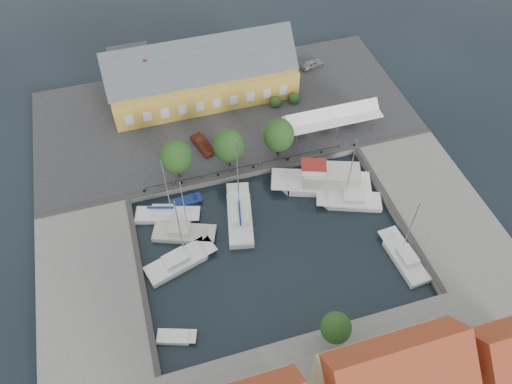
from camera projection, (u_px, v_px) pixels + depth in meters
ground at (270, 235)px, 62.60m from camera, size 140.00×140.00×0.00m
north_quay at (224, 115)px, 76.32m from camera, size 56.00×26.00×1.00m
west_quay at (92, 291)px, 56.95m from camera, size 12.00×24.00×1.00m
east_quay at (435, 205)px, 65.02m from camera, size 12.00×24.00×1.00m
quay_edge_fittings at (259, 201)px, 64.69m from camera, size 56.00×24.72×0.40m
warehouse at (198, 76)px, 76.11m from camera, size 28.56×14.00×9.55m
tent_canopy at (333, 117)px, 71.22m from camera, size 14.00×4.00×2.83m
quay_trees at (229, 146)px, 65.84m from camera, size 18.20×4.20×6.30m
car_silver at (312, 64)px, 82.58m from camera, size 4.27×2.56×1.36m
car_red at (202, 144)px, 70.44m from camera, size 2.83×4.75×1.48m
center_sailboat at (240, 217)px, 63.93m from camera, size 4.98×10.38×13.66m
trawler at (325, 181)px, 66.97m from camera, size 13.89×8.26×5.00m
east_boat_a at (350, 201)px, 65.69m from camera, size 8.94×5.62×12.11m
east_boat_c at (404, 258)px, 60.07m from camera, size 3.17×8.47×10.63m
west_boat_a at (166, 216)px, 64.19m from camera, size 8.56×4.62×11.09m
west_boat_b at (183, 234)px, 62.39m from camera, size 8.24×5.28×10.84m
west_boat_c at (179, 262)px, 59.75m from camera, size 9.15×5.28×11.84m
launch_sw at (176, 338)px, 53.84m from camera, size 4.54×2.87×0.98m
launch_nw at (186, 202)px, 65.80m from camera, size 4.29×1.89×0.88m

